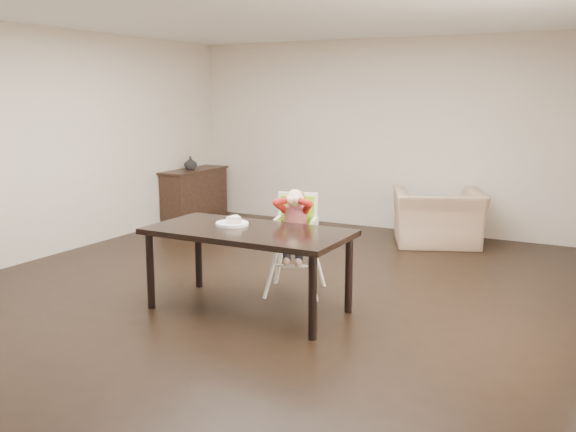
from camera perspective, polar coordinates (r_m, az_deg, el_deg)
name	(u,v)px	position (r m, az deg, el deg)	size (l,w,h in m)	color
ground	(262,292)	(6.42, -2.34, -6.72)	(7.00, 7.00, 0.00)	black
room_walls	(260,102)	(6.12, -2.48, 10.08)	(6.02, 7.02, 2.71)	beige
dining_table	(248,238)	(5.72, -3.56, -1.96)	(1.80, 0.90, 0.75)	black
high_chair	(296,220)	(6.24, 0.69, -0.34)	(0.53, 0.53, 1.03)	white
plate	(233,222)	(5.88, -4.91, -0.55)	(0.32, 0.32, 0.09)	white
armchair	(438,208)	(8.47, 13.21, 0.66)	(1.10, 0.72, 0.96)	tan
sideboard	(195,194)	(10.03, -8.30, 1.91)	(0.44, 1.26, 0.79)	black
vase	(190,163)	(9.90, -8.66, 4.65)	(0.20, 0.21, 0.20)	#99999E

